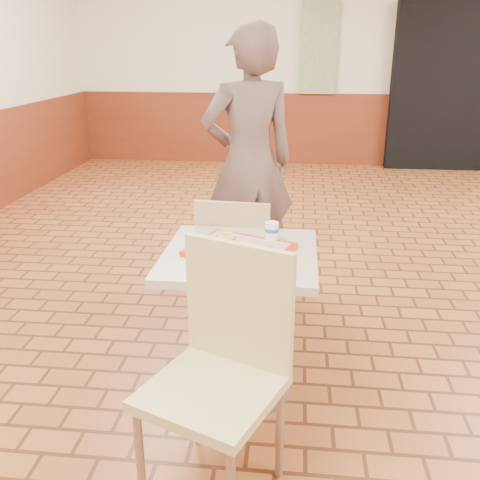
# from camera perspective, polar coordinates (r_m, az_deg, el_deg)

# --- Properties ---
(room_shell) EXTENTS (8.01, 10.01, 3.01)m
(room_shell) POSITION_cam_1_polar(r_m,az_deg,el_deg) (2.96, 23.42, 15.56)
(room_shell) COLOR brown
(room_shell) RESTS_ON ground
(wainscot_band) EXTENTS (8.00, 10.00, 1.00)m
(wainscot_band) POSITION_cam_1_polar(r_m,az_deg,el_deg) (3.17, 20.93, -2.63)
(wainscot_band) COLOR #622512
(wainscot_band) RESTS_ON ground
(corridor_doorway) EXTENTS (1.60, 0.22, 2.20)m
(corridor_doorway) POSITION_cam_1_polar(r_m,az_deg,el_deg) (8.00, 21.66, 14.85)
(corridor_doorway) COLOR black
(corridor_doorway) RESTS_ON ground
(promo_poster) EXTENTS (0.50, 0.03, 1.20)m
(promo_poster) POSITION_cam_1_polar(r_m,az_deg,el_deg) (7.78, 8.40, 19.59)
(promo_poster) COLOR gray
(promo_poster) RESTS_ON wainscot_band
(main_table) EXTENTS (0.71, 0.71, 0.75)m
(main_table) POSITION_cam_1_polar(r_m,az_deg,el_deg) (2.58, -0.00, -6.35)
(main_table) COLOR #BBAB97
(main_table) RESTS_ON ground
(chair_main_front) EXTENTS (0.59, 0.59, 0.98)m
(chair_main_front) POSITION_cam_1_polar(r_m,az_deg,el_deg) (2.04, -1.87, -12.80)
(chair_main_front) COLOR tan
(chair_main_front) RESTS_ON ground
(chair_main_back) EXTENTS (0.43, 0.43, 0.88)m
(chair_main_back) POSITION_cam_1_polar(r_m,az_deg,el_deg) (3.03, -0.44, -2.44)
(chair_main_back) COLOR tan
(chair_main_back) RESTS_ON ground
(customer) EXTENTS (0.77, 0.66, 1.80)m
(customer) POSITION_cam_1_polar(r_m,az_deg,el_deg) (3.66, 0.95, 8.19)
(customer) COLOR brown
(customer) RESTS_ON ground
(serving_tray) EXTENTS (0.44, 0.35, 0.03)m
(serving_tray) POSITION_cam_1_polar(r_m,az_deg,el_deg) (2.48, -0.00, -1.01)
(serving_tray) COLOR red
(serving_tray) RESTS_ON main_table
(ring_donut) EXTENTS (0.11, 0.11, 0.03)m
(ring_donut) POSITION_cam_1_polar(r_m,az_deg,el_deg) (2.56, -1.52, 0.40)
(ring_donut) COLOR #DEA750
(ring_donut) RESTS_ON serving_tray
(long_john_donut) EXTENTS (0.14, 0.09, 0.04)m
(long_john_donut) POSITION_cam_1_polar(r_m,az_deg,el_deg) (2.39, 2.09, -0.97)
(long_john_donut) COLOR gold
(long_john_donut) RESTS_ON serving_tray
(paper_cup) EXTENTS (0.07, 0.07, 0.08)m
(paper_cup) POSITION_cam_1_polar(r_m,az_deg,el_deg) (2.56, 3.41, 1.03)
(paper_cup) COLOR white
(paper_cup) RESTS_ON serving_tray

